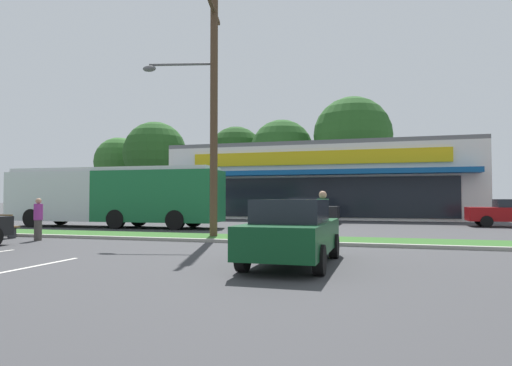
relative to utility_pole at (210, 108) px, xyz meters
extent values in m
cube|color=#2D5B23|center=(-2.31, 0.03, -5.08)|extent=(56.00, 2.20, 0.12)
cube|color=#99968C|center=(-2.31, -1.19, -5.08)|extent=(56.00, 0.24, 0.12)
cube|color=silver|center=(-1.29, -8.56, -5.14)|extent=(0.12, 4.80, 0.01)
cube|color=silver|center=(1.64, 22.67, -2.37)|extent=(23.50, 13.07, 5.55)
cube|color=black|center=(1.64, 16.09, -3.48)|extent=(19.74, 0.08, 2.89)
cube|color=#0F4C8C|center=(1.64, 15.43, -1.70)|extent=(22.09, 1.40, 0.35)
cube|color=gold|center=(1.64, 16.05, -0.59)|extent=(18.80, 0.16, 1.00)
cube|color=slate|center=(1.64, 22.67, 0.56)|extent=(23.50, 13.07, 0.30)
cylinder|color=#473323|center=(-25.46, 32.51, -3.22)|extent=(0.44, 0.44, 3.84)
sphere|color=#2D6026|center=(-25.46, 32.51, 1.01)|extent=(6.16, 6.16, 6.16)
cylinder|color=#473323|center=(-18.20, 28.48, -3.15)|extent=(0.44, 0.44, 3.99)
sphere|color=#23511E|center=(-18.20, 28.48, 1.50)|extent=(7.08, 7.08, 7.08)
cylinder|color=#473323|center=(-9.83, 32.18, -2.98)|extent=(0.44, 0.44, 4.32)
sphere|color=#1E4719|center=(-9.83, 32.18, 1.55)|extent=(6.33, 6.33, 6.33)
cylinder|color=#473323|center=(-4.02, 30.40, -3.10)|extent=(0.44, 0.44, 4.07)
sphere|color=#23511E|center=(-4.02, 30.40, 1.49)|extent=(6.83, 6.83, 6.83)
cylinder|color=#473323|center=(3.59, 28.78, -2.70)|extent=(0.44, 0.44, 4.88)
sphere|color=#23511E|center=(3.59, 28.78, 2.66)|extent=(7.79, 7.79, 7.79)
cylinder|color=#4C3826|center=(0.14, 0.03, -0.34)|extent=(0.30, 0.30, 9.60)
cube|color=#4C3826|center=(0.14, 0.03, 3.85)|extent=(0.67, 2.37, 0.14)
cylinder|color=#59595B|center=(-1.12, -0.26, 1.77)|extent=(2.56, 0.68, 0.10)
ellipsoid|color=#59595B|center=(-2.39, -0.55, 1.62)|extent=(0.56, 0.32, 0.24)
cube|color=#196638|center=(-5.06, 5.21, -3.44)|extent=(6.78, 2.74, 2.70)
cube|color=silver|center=(-11.16, 5.04, -3.44)|extent=(5.56, 2.70, 2.70)
cube|color=silver|center=(-7.81, 5.13, -1.99)|extent=(11.78, 2.62, 0.20)
cube|color=black|center=(-7.85, 6.44, -2.96)|extent=(11.23, 0.37, 1.19)
cube|color=black|center=(-13.94, 4.96, -3.12)|extent=(0.12, 2.17, 1.51)
cylinder|color=black|center=(-12.05, 3.84, -4.64)|extent=(1.01, 0.33, 1.00)
cylinder|color=black|center=(-12.11, 6.19, -4.64)|extent=(1.01, 0.33, 1.00)
cylinder|color=black|center=(-6.86, 3.99, -4.64)|extent=(1.01, 0.33, 1.00)
cylinder|color=black|center=(-6.93, 6.33, -4.64)|extent=(1.01, 0.33, 1.00)
cylinder|color=black|center=(-3.51, 4.08, -4.64)|extent=(1.01, 0.33, 1.00)
cylinder|color=black|center=(-3.57, 6.42, -4.64)|extent=(1.01, 0.33, 1.00)
cube|color=brown|center=(-8.30, -1.88, -4.69)|extent=(1.60, 0.45, 0.06)
cube|color=#333338|center=(-7.69, -1.88, -4.92)|extent=(0.08, 0.36, 0.45)
cube|color=maroon|center=(13.31, 11.42, -4.44)|extent=(4.49, 1.72, 0.77)
cylinder|color=black|center=(11.92, 10.60, -4.82)|extent=(0.64, 0.22, 0.64)
cylinder|color=black|center=(11.92, 12.24, -4.82)|extent=(0.64, 0.22, 0.64)
cube|color=black|center=(1.64, 11.54, -4.44)|extent=(4.39, 1.88, 0.77)
cube|color=black|center=(1.86, 11.54, -3.78)|extent=(1.97, 1.65, 0.55)
cylinder|color=black|center=(0.28, 10.65, -4.82)|extent=(0.64, 0.22, 0.64)
cylinder|color=black|center=(0.28, 12.43, -4.82)|extent=(0.64, 0.22, 0.64)
cylinder|color=black|center=(3.00, 10.65, -4.82)|extent=(0.64, 0.22, 0.64)
cylinder|color=black|center=(3.00, 12.43, -4.82)|extent=(0.64, 0.22, 0.64)
cube|color=#0C3F1E|center=(4.45, -5.67, -4.47)|extent=(1.74, 4.44, 0.70)
cube|color=black|center=(4.45, -5.89, -3.85)|extent=(1.53, 2.00, 0.53)
cylinder|color=black|center=(3.63, -4.29, -4.82)|extent=(0.22, 0.64, 0.64)
cylinder|color=black|center=(5.28, -4.29, -4.82)|extent=(0.22, 0.64, 0.64)
cylinder|color=black|center=(3.63, -7.04, -4.82)|extent=(0.22, 0.64, 0.64)
cylinder|color=black|center=(5.28, -7.04, -4.82)|extent=(0.22, 0.64, 0.64)
cylinder|color=#47423D|center=(4.76, -2.58, -4.70)|extent=(0.31, 0.31, 0.88)
cylinder|color=#338C4C|center=(4.76, -2.58, -3.92)|extent=(0.37, 0.37, 0.70)
sphere|color=tan|center=(4.76, -2.58, -3.45)|extent=(0.24, 0.24, 0.24)
cylinder|color=#47423D|center=(-5.97, -2.40, -4.76)|extent=(0.27, 0.27, 0.77)
cylinder|color=#99338C|center=(-5.97, -2.40, -4.07)|extent=(0.32, 0.32, 0.61)
sphere|color=tan|center=(-5.97, -2.40, -3.65)|extent=(0.21, 0.21, 0.21)
camera|label=1|loc=(6.58, -16.22, -3.55)|focal=31.20mm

